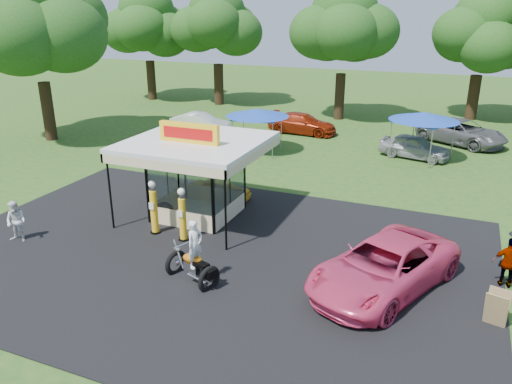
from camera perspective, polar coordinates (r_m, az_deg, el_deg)
ground at (r=17.05m, az=-8.72°, el=-9.78°), size 120.00×120.00×0.00m
asphalt_apron at (r=18.56m, az=-5.55°, el=-6.91°), size 20.00×14.00×0.04m
gas_station_kiosk at (r=21.18m, az=-6.72°, el=1.77°), size 5.40×5.40×4.18m
gas_pump_left at (r=19.98m, az=-11.59°, el=-1.85°), size 0.42×0.42×2.25m
gas_pump_right at (r=19.20m, az=-8.40°, el=-2.72°), size 0.40×0.40×2.16m
motorcycle at (r=16.37m, az=-7.08°, el=-7.48°), size 2.03×1.44×2.30m
spare_tires at (r=21.22m, az=-10.39°, el=-2.34°), size 1.07×0.95×0.87m
a_frame_sign at (r=15.90m, az=25.80°, el=-11.92°), size 0.65×0.66×1.08m
kiosk_car at (r=23.45m, az=-3.99°, el=0.35°), size 2.82×1.13×0.96m
pink_sedan at (r=16.44m, az=14.40°, el=-8.23°), size 4.77×6.38×1.61m
spectator_west at (r=21.12m, az=-25.73°, el=-3.07°), size 0.88×0.73×1.64m
spectator_east_b at (r=17.93m, az=26.96°, el=-7.24°), size 1.03×0.48×1.72m
bg_car_a at (r=35.99m, az=-6.35°, el=7.81°), size 4.34×1.52×1.43m
bg_car_b at (r=35.88m, az=5.32°, el=7.80°), size 5.01×2.27×1.42m
bg_car_c at (r=31.22m, az=17.70°, el=4.97°), size 4.37×2.56×1.40m
bg_car_d at (r=35.51m, az=22.44°, el=6.35°), size 6.32×5.19×1.60m
tent_west at (r=30.66m, az=0.16°, el=9.02°), size 3.86×3.86×2.70m
tent_east at (r=30.69m, az=18.67°, el=8.15°), size 4.01×4.01×2.80m
oak_far_a at (r=49.91m, az=-12.28°, el=17.72°), size 8.64×8.64×10.23m
oak_far_b at (r=46.35m, az=-4.43°, el=17.80°), size 8.43×8.43×10.06m
oak_far_c at (r=40.40m, az=9.93°, el=17.20°), size 8.59×8.59×10.12m
oak_far_d at (r=43.38m, az=24.42°, el=15.59°), size 8.10×8.10×9.64m
oak_near at (r=35.97m, az=-23.85°, el=16.64°), size 9.92×9.92×11.42m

